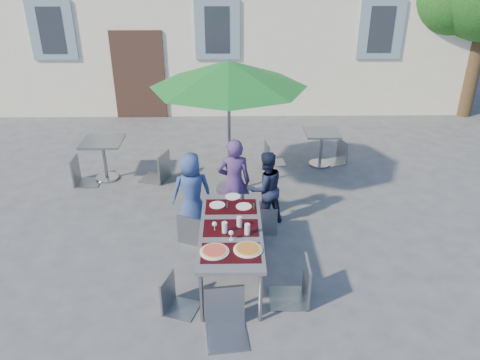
{
  "coord_description": "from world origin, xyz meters",
  "views": [
    {
      "loc": [
        0.36,
        -4.32,
        3.96
      ],
      "look_at": [
        0.46,
        1.68,
        0.99
      ],
      "focal_mm": 35.0,
      "sensor_mm": 36.0,
      "label": 1
    }
  ],
  "objects_px": {
    "chair_0": "(192,211)",
    "bg_chair_l_0": "(79,155)",
    "chair_1": "(225,207)",
    "chair_3": "(173,276)",
    "chair_5": "(225,288)",
    "pizza_near_right": "(248,249)",
    "chair_4": "(299,258)",
    "cafe_table_0": "(104,152)",
    "child_1": "(234,182)",
    "bg_chair_r_0": "(157,149)",
    "dining_table": "(231,232)",
    "bg_chair_l_1": "(272,140)",
    "child_2": "(266,188)",
    "pizza_near_left": "(214,251)",
    "patio_umbrella": "(229,75)",
    "bg_chair_r_1": "(340,139)",
    "chair_2": "(265,204)",
    "child_0": "(192,191)",
    "cafe_table_1": "(321,143)"
  },
  "relations": [
    {
      "from": "cafe_table_0",
      "to": "bg_chair_r_0",
      "type": "relative_size",
      "value": 0.74
    },
    {
      "from": "chair_0",
      "to": "bg_chair_l_0",
      "type": "xyz_separation_m",
      "value": [
        -2.22,
        2.0,
        0.06
      ]
    },
    {
      "from": "pizza_near_left",
      "to": "bg_chair_r_0",
      "type": "bearing_deg",
      "value": 108.67
    },
    {
      "from": "child_1",
      "to": "bg_chair_r_1",
      "type": "bearing_deg",
      "value": -137.08
    },
    {
      "from": "chair_2",
      "to": "patio_umbrella",
      "type": "relative_size",
      "value": 0.33
    },
    {
      "from": "pizza_near_left",
      "to": "bg_chair_l_1",
      "type": "relative_size",
      "value": 0.41
    },
    {
      "from": "chair_3",
      "to": "child_0",
      "type": "bearing_deg",
      "value": 87.53
    },
    {
      "from": "chair_1",
      "to": "chair_3",
      "type": "height_order",
      "value": "chair_1"
    },
    {
      "from": "chair_0",
      "to": "bg_chair_r_0",
      "type": "distance_m",
      "value": 2.26
    },
    {
      "from": "chair_5",
      "to": "bg_chair_l_0",
      "type": "bearing_deg",
      "value": 125.39
    },
    {
      "from": "chair_5",
      "to": "pizza_near_right",
      "type": "bearing_deg",
      "value": 63.32
    },
    {
      "from": "pizza_near_right",
      "to": "chair_2",
      "type": "bearing_deg",
      "value": 78.74
    },
    {
      "from": "patio_umbrella",
      "to": "bg_chair_l_1",
      "type": "height_order",
      "value": "patio_umbrella"
    },
    {
      "from": "dining_table",
      "to": "bg_chair_r_1",
      "type": "height_order",
      "value": "bg_chair_r_1"
    },
    {
      "from": "patio_umbrella",
      "to": "pizza_near_right",
      "type": "bearing_deg",
      "value": -85.5
    },
    {
      "from": "pizza_near_right",
      "to": "chair_2",
      "type": "height_order",
      "value": "chair_2"
    },
    {
      "from": "child_2",
      "to": "chair_4",
      "type": "xyz_separation_m",
      "value": [
        0.28,
        -1.88,
        0.02
      ]
    },
    {
      "from": "child_2",
      "to": "bg_chair_r_0",
      "type": "xyz_separation_m",
      "value": [
        -1.91,
        1.56,
        0.02
      ]
    },
    {
      "from": "child_1",
      "to": "chair_3",
      "type": "relative_size",
      "value": 1.69
    },
    {
      "from": "child_2",
      "to": "bg_chair_r_0",
      "type": "bearing_deg",
      "value": -63.09
    },
    {
      "from": "chair_4",
      "to": "patio_umbrella",
      "type": "bearing_deg",
      "value": 106.19
    },
    {
      "from": "bg_chair_l_0",
      "to": "dining_table",
      "type": "bearing_deg",
      "value": -45.26
    },
    {
      "from": "bg_chair_l_1",
      "to": "patio_umbrella",
      "type": "bearing_deg",
      "value": -124.37
    },
    {
      "from": "bg_chair_r_0",
      "to": "bg_chair_l_1",
      "type": "relative_size",
      "value": 1.23
    },
    {
      "from": "chair_3",
      "to": "cafe_table_0",
      "type": "relative_size",
      "value": 1.08
    },
    {
      "from": "child_1",
      "to": "chair_1",
      "type": "height_order",
      "value": "child_1"
    },
    {
      "from": "chair_2",
      "to": "chair_5",
      "type": "relative_size",
      "value": 0.82
    },
    {
      "from": "pizza_near_left",
      "to": "patio_umbrella",
      "type": "xyz_separation_m",
      "value": [
        0.16,
        2.98,
        1.37
      ]
    },
    {
      "from": "chair_0",
      "to": "cafe_table_1",
      "type": "xyz_separation_m",
      "value": [
        2.39,
        2.76,
        -0.04
      ]
    },
    {
      "from": "pizza_near_right",
      "to": "bg_chair_r_0",
      "type": "relative_size",
      "value": 0.33
    },
    {
      "from": "dining_table",
      "to": "child_2",
      "type": "height_order",
      "value": "child_2"
    },
    {
      "from": "child_2",
      "to": "chair_0",
      "type": "distance_m",
      "value": 1.25
    },
    {
      "from": "child_2",
      "to": "bg_chair_r_0",
      "type": "relative_size",
      "value": 1.14
    },
    {
      "from": "dining_table",
      "to": "cafe_table_0",
      "type": "distance_m",
      "value": 3.84
    },
    {
      "from": "chair_1",
      "to": "bg_chair_r_0",
      "type": "distance_m",
      "value": 2.39
    },
    {
      "from": "chair_2",
      "to": "bg_chair_l_1",
      "type": "bearing_deg",
      "value": 83.44
    },
    {
      "from": "pizza_near_left",
      "to": "child_0",
      "type": "height_order",
      "value": "child_0"
    },
    {
      "from": "dining_table",
      "to": "bg_chair_l_1",
      "type": "height_order",
      "value": "bg_chair_l_1"
    },
    {
      "from": "chair_4",
      "to": "cafe_table_0",
      "type": "bearing_deg",
      "value": 132.56
    },
    {
      "from": "chair_4",
      "to": "bg_chair_l_1",
      "type": "bearing_deg",
      "value": 90.11
    },
    {
      "from": "pizza_near_left",
      "to": "chair_3",
      "type": "bearing_deg",
      "value": -168.34
    },
    {
      "from": "chair_2",
      "to": "cafe_table_0",
      "type": "distance_m",
      "value": 3.49
    },
    {
      "from": "child_1",
      "to": "cafe_table_0",
      "type": "distance_m",
      "value": 2.94
    },
    {
      "from": "patio_umbrella",
      "to": "cafe_table_0",
      "type": "bearing_deg",
      "value": 166.7
    },
    {
      "from": "pizza_near_right",
      "to": "child_1",
      "type": "bearing_deg",
      "value": 94.81
    },
    {
      "from": "chair_1",
      "to": "child_0",
      "type": "bearing_deg",
      "value": 146.24
    },
    {
      "from": "pizza_near_left",
      "to": "chair_0",
      "type": "height_order",
      "value": "chair_0"
    },
    {
      "from": "child_1",
      "to": "child_2",
      "type": "distance_m",
      "value": 0.51
    },
    {
      "from": "child_1",
      "to": "cafe_table_0",
      "type": "height_order",
      "value": "child_1"
    },
    {
      "from": "dining_table",
      "to": "child_1",
      "type": "bearing_deg",
      "value": 88.08
    }
  ]
}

